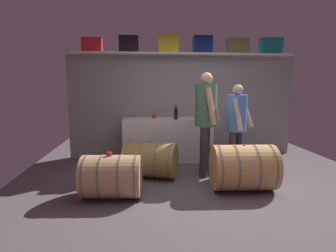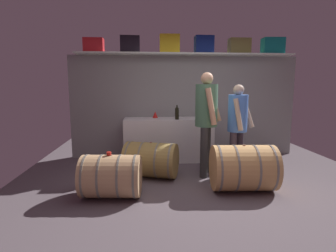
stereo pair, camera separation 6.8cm
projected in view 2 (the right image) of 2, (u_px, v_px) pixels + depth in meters
ground_plane at (199, 183)px, 4.23m from camera, size 5.93×7.62×0.02m
back_wall_panel at (185, 107)px, 5.70m from camera, size 4.73×0.10×2.11m
high_shelf_board at (186, 54)px, 5.39m from camera, size 4.35×0.40×0.03m
toolcase_red at (94, 45)px, 5.22m from camera, size 0.38×0.23×0.27m
toolcase_black at (130, 44)px, 5.28m from camera, size 0.38×0.24×0.32m
toolcase_yellow at (170, 44)px, 5.34m from camera, size 0.40×0.25×0.36m
toolcase_navy at (204, 45)px, 5.39m from camera, size 0.37×0.25×0.34m
toolcase_olive at (239, 46)px, 5.45m from camera, size 0.43×0.23×0.30m
toolcase_teal at (273, 46)px, 5.51m from camera, size 0.44×0.29×0.32m
work_cabinet at (168, 139)px, 5.42m from camera, size 1.75×0.58×0.85m
wine_bottle_dark at (177, 113)px, 5.17m from camera, size 0.08×0.08×0.28m
wine_glass at (198, 113)px, 5.40m from camera, size 0.07×0.07×0.14m
red_funnel at (155, 115)px, 5.45m from camera, size 0.11×0.11×0.13m
wine_barrel_near at (111, 176)px, 3.63m from camera, size 0.83×0.64×0.59m
wine_barrel_far at (243, 168)px, 3.87m from camera, size 0.92×0.71×0.67m
wine_barrel_flank at (151, 160)px, 4.44m from camera, size 0.97×0.80×0.59m
tasting_cup at (109, 153)px, 3.58m from camera, size 0.06×0.06×0.04m
winemaker_pouring at (238, 120)px, 4.49m from camera, size 0.47×0.47×1.52m
visitor_tasting at (207, 113)px, 4.44m from camera, size 0.49×0.55×1.72m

